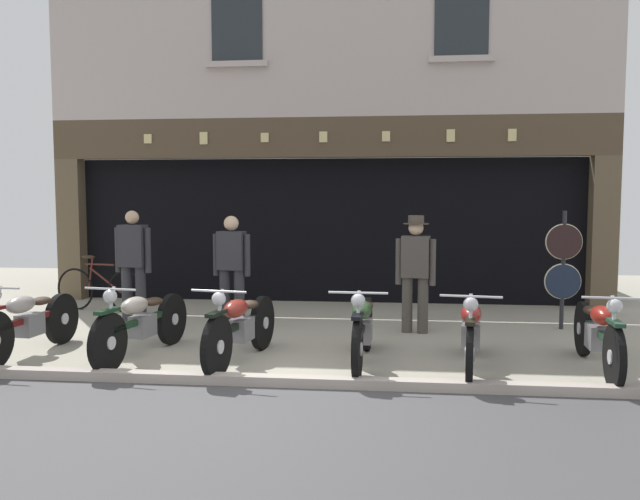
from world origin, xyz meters
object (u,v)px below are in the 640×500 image
(motorcycle_right, at_px, (598,333))
(shopkeeper_center, at_px, (232,267))
(motorcycle_center_left, at_px, (241,326))
(salesman_right, at_px, (415,268))
(motorcycle_far_left, at_px, (29,321))
(motorcycle_center, at_px, (363,327))
(tyre_sign_pole, at_px, (563,263))
(leaning_bicycle, at_px, (100,288))
(motorcycle_center_right, at_px, (471,331))
(advert_board_near, at_px, (216,215))
(motorcycle_left, at_px, (142,322))
(salesman_left, at_px, (133,263))
(advert_board_far, at_px, (169,217))

(motorcycle_right, xyz_separation_m, shopkeeper_center, (-4.51, 1.74, 0.48))
(motorcycle_center_left, height_order, salesman_right, salesman_right)
(motorcycle_far_left, relative_size, motorcycle_center, 0.98)
(tyre_sign_pole, bearing_deg, shopkeeper_center, -173.73)
(salesman_right, bearing_deg, motorcycle_center_left, 52.17)
(shopkeeper_center, height_order, salesman_right, salesman_right)
(tyre_sign_pole, height_order, leaning_bicycle, tyre_sign_pole)
(motorcycle_center_right, relative_size, advert_board_near, 1.82)
(tyre_sign_pole, distance_m, leaning_bicycle, 7.35)
(motorcycle_far_left, relative_size, salesman_right, 1.19)
(motorcycle_left, height_order, leaning_bicycle, leaning_bicycle)
(motorcycle_center, xyz_separation_m, salesman_left, (-3.39, 1.67, 0.52))
(motorcycle_far_left, relative_size, motorcycle_center_left, 0.98)
(motorcycle_left, height_order, motorcycle_center, motorcycle_left)
(salesman_right, xyz_separation_m, tyre_sign_pole, (2.12, 0.46, 0.05))
(motorcycle_far_left, height_order, leaning_bicycle, leaning_bicycle)
(motorcycle_left, bearing_deg, salesman_left, -55.52)
(motorcycle_center_left, bearing_deg, shopkeeper_center, -63.51)
(salesman_left, relative_size, shopkeeper_center, 1.04)
(motorcycle_left, relative_size, motorcycle_center_left, 1.03)
(motorcycle_far_left, distance_m, leaning_bicycle, 3.06)
(motorcycle_center_left, relative_size, advert_board_far, 1.87)
(motorcycle_center_left, distance_m, tyre_sign_pole, 4.80)
(motorcycle_left, height_order, salesman_right, salesman_right)
(motorcycle_center, bearing_deg, motorcycle_center_left, 6.25)
(salesman_right, height_order, advert_board_near, advert_board_near)
(motorcycle_far_left, distance_m, advert_board_near, 4.72)
(shopkeeper_center, bearing_deg, salesman_left, 9.18)
(salesman_right, xyz_separation_m, advert_board_far, (-4.48, 2.62, 0.62))
(salesman_left, distance_m, salesman_right, 4.05)
(motorcycle_far_left, bearing_deg, leaning_bicycle, -75.55)
(motorcycle_right, bearing_deg, motorcycle_center, 4.01)
(motorcycle_center_left, height_order, advert_board_far, advert_board_far)
(motorcycle_far_left, height_order, tyre_sign_pole, tyre_sign_pole)
(motorcycle_far_left, xyz_separation_m, leaning_bicycle, (-0.53, 3.02, -0.05))
(motorcycle_center, distance_m, leaning_bicycle, 5.40)
(advert_board_far, height_order, leaning_bicycle, advert_board_far)
(salesman_left, height_order, leaning_bicycle, salesman_left)
(motorcycle_center, relative_size, tyre_sign_pole, 1.17)
(motorcycle_far_left, xyz_separation_m, motorcycle_left, (1.37, 0.08, 0.00))
(advert_board_far, distance_m, leaning_bicycle, 1.97)
(advert_board_near, distance_m, leaning_bicycle, 2.46)
(shopkeeper_center, xyz_separation_m, advert_board_near, (-0.96, 2.68, 0.66))
(motorcycle_center, height_order, leaning_bicycle, leaning_bicycle)
(leaning_bicycle, bearing_deg, motorcycle_left, 44.53)
(motorcycle_center_left, height_order, tyre_sign_pole, tyre_sign_pole)
(motorcycle_far_left, bearing_deg, salesman_left, -104.41)
(shopkeeper_center, xyz_separation_m, leaning_bicycle, (-2.57, 1.24, -0.53))
(motorcycle_far_left, distance_m, salesman_right, 5.02)
(motorcycle_right, height_order, leaning_bicycle, leaning_bicycle)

